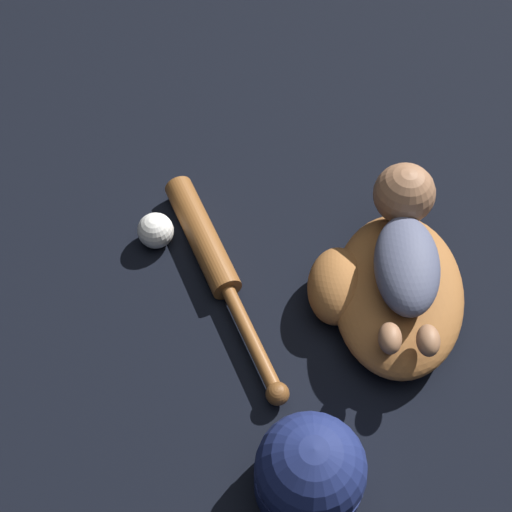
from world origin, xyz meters
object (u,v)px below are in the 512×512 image
object	(u,v)px
baseball_glove	(388,291)
baseball_bat	(212,257)
baseball	(156,231)
baseball_cap	(310,472)
baby_figure	(406,238)

from	to	relation	value
baseball_glove	baseball_bat	xyz separation A→B (m)	(0.08, 0.34, -0.02)
baseball_bat	baseball	distance (m)	0.13
baseball_glove	baseball	xyz separation A→B (m)	(0.14, 0.46, -0.02)
baseball_bat	baseball_cap	world-z (taller)	baseball_cap
baby_figure	baseball	distance (m)	0.50
baseball_glove	baseball_bat	world-z (taller)	baseball_glove
baby_figure	baseball_cap	xyz separation A→B (m)	(-0.41, 0.17, -0.08)
baseball_cap	baseball_bat	bearing A→B (deg)	23.15
baseball_glove	baby_figure	world-z (taller)	baby_figure
baseball_bat	baseball_cap	distance (m)	0.48
baseball	baseball_cap	world-z (taller)	baseball_cap
baseball_glove	baby_figure	size ratio (longest dim) A/B	1.02
baseball	baseball_cap	xyz separation A→B (m)	(-0.49, -0.31, 0.04)
baseball_bat	baseball	bearing A→B (deg)	64.56
baseball_glove	baseball_bat	bearing A→B (deg)	76.22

